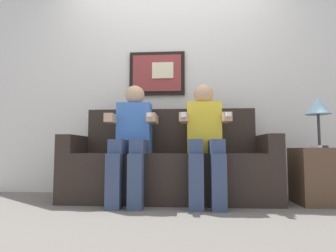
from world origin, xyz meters
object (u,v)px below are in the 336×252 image
couch (169,167)px  spare_remote_on_table (317,147)px  person_on_left (132,136)px  side_table_right (318,176)px  person_on_right (205,136)px  table_lamp (318,108)px

couch → spare_remote_on_table: size_ratio=15.30×
spare_remote_on_table → person_on_left: bearing=178.4°
couch → spare_remote_on_table: 1.33m
side_table_right → spare_remote_on_table: 0.29m
person_on_left → spare_remote_on_table: person_on_left is taller
person_on_right → side_table_right: bearing=3.5°
couch → person_on_right: bearing=-26.6°
table_lamp → spare_remote_on_table: 0.36m
couch → side_table_right: couch is taller
couch → spare_remote_on_table: couch is taller
side_table_right → table_lamp: (0.00, -0.04, 0.61)m
couch → side_table_right: size_ratio=3.98×
table_lamp → person_on_right: bearing=-178.7°
person_on_left → spare_remote_on_table: 1.63m
side_table_right → table_lamp: 0.61m
person_on_left → table_lamp: size_ratio=2.41×
spare_remote_on_table → side_table_right: bearing=64.0°
person_on_right → side_table_right: size_ratio=2.22×
person_on_right → couch: bearing=153.4°
side_table_right → couch: bearing=175.5°
couch → spare_remote_on_table: bearing=-9.3°
person_on_right → spare_remote_on_table: size_ratio=8.54×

